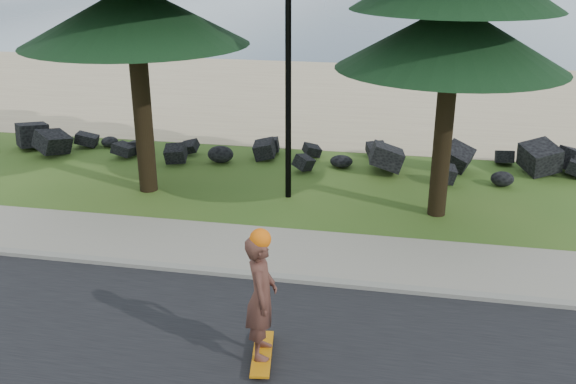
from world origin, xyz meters
name	(u,v)px	position (x,y,z in m)	size (l,w,h in m)	color
ground	(258,255)	(0.00, 0.00, 0.00)	(160.00, 160.00, 0.00)	#31571B
kerb	(246,275)	(0.00, -0.90, 0.05)	(160.00, 0.20, 0.10)	gray
sidewalk	(260,249)	(0.00, 0.20, 0.04)	(160.00, 2.00, 0.08)	gray
beach_sand	(341,95)	(0.00, 14.50, 0.01)	(160.00, 15.00, 0.01)	tan
ocean	(386,10)	(0.00, 51.00, 0.00)	(160.00, 58.00, 0.01)	#334D62
seawall_boulders	(305,165)	(0.00, 5.60, 0.00)	(60.00, 2.40, 1.10)	black
lamp_post	(288,21)	(0.00, 3.20, 4.13)	(0.25, 0.14, 8.14)	black
skateboarder	(261,297)	(0.86, -3.29, 1.05)	(0.55, 1.16, 2.10)	#CB770B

